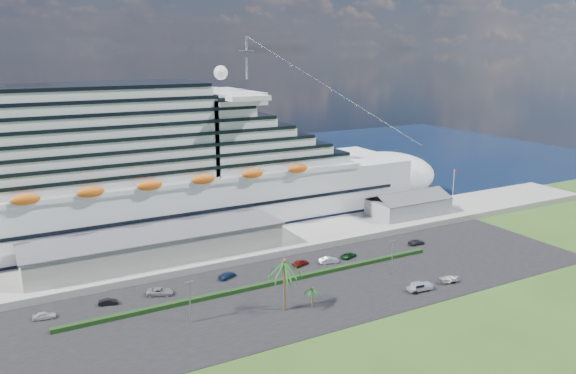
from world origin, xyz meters
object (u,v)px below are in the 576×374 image
cruise_ship (143,176)px  pickup_truck (420,287)px  boat_trailer (450,278)px  parked_car_3 (227,275)px

cruise_ship → pickup_truck: size_ratio=33.45×
cruise_ship → pickup_truck: bearing=-58.1°
cruise_ship → boat_trailer: cruise_ship is taller
cruise_ship → boat_trailer: 84.09m
cruise_ship → boat_trailer: bearing=-52.8°
parked_car_3 → boat_trailer: 49.67m
pickup_truck → boat_trailer: bearing=1.3°
parked_car_3 → boat_trailer: boat_trailer is taller
cruise_ship → parked_car_3: bearing=-79.0°
parked_car_3 → pickup_truck: 42.44m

